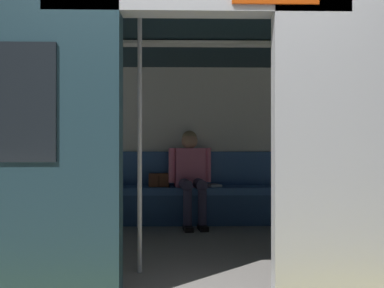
% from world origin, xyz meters
% --- Properties ---
extents(train_car, '(6.40, 2.98, 2.20)m').
position_xyz_m(train_car, '(0.06, -1.32, 1.48)').
color(train_car, '#ADAFB5').
rests_on(train_car, ground_plane).
extents(bench_seat, '(3.01, 0.44, 0.48)m').
position_xyz_m(bench_seat, '(0.00, -2.46, 0.37)').
color(bench_seat, '#38609E').
rests_on(bench_seat, ground_plane).
extents(person_seated, '(0.55, 0.71, 1.21)m').
position_xyz_m(person_seated, '(0.00, -2.41, 0.69)').
color(person_seated, pink).
rests_on(person_seated, ground_plane).
extents(handbag, '(0.26, 0.15, 0.17)m').
position_xyz_m(handbag, '(0.41, -2.50, 0.56)').
color(handbag, brown).
rests_on(handbag, bench_seat).
extents(book, '(0.21, 0.26, 0.03)m').
position_xyz_m(book, '(-0.30, -2.51, 0.49)').
color(book, silver).
rests_on(book, bench_seat).
extents(grab_pole_door, '(0.04, 0.04, 2.06)m').
position_xyz_m(grab_pole_door, '(0.44, -0.54, 1.03)').
color(grab_pole_door, silver).
rests_on(grab_pole_door, ground_plane).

